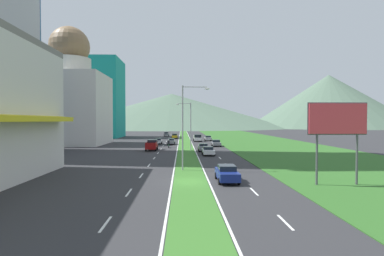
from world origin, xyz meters
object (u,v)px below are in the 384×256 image
(car_2, at_px, (227,173))
(car_6, at_px, (158,141))
(car_3, at_px, (171,141))
(car_4, at_px, (208,151))
(pickup_truck_0, at_px, (197,138))
(car_0, at_px, (166,134))
(car_1, at_px, (216,143))
(pickup_truck_1, at_px, (152,145))
(motorcycle_rider, at_px, (169,144))
(billboard_roadside, at_px, (338,123))
(street_lamp_near, at_px, (186,122))
(car_7, at_px, (175,136))
(car_5, at_px, (208,138))
(car_8, at_px, (203,147))
(street_lamp_mid, at_px, (189,123))

(car_2, relative_size, car_6, 1.06)
(car_3, bearing_deg, car_4, -163.68)
(car_4, relative_size, pickup_truck_0, 0.89)
(car_0, relative_size, car_3, 0.93)
(car_0, xyz_separation_m, car_6, (-0.18, -39.57, -0.07))
(car_1, height_order, pickup_truck_1, pickup_truck_1)
(car_3, relative_size, motorcycle_rider, 2.34)
(billboard_roadside, bearing_deg, car_1, 98.01)
(car_3, bearing_deg, car_1, -119.23)
(street_lamp_near, xyz_separation_m, pickup_truck_1, (-6.33, 25.77, -4.70))
(billboard_roadside, distance_m, pickup_truck_1, 40.27)
(car_7, bearing_deg, car_5, -140.88)
(car_0, distance_m, motorcycle_rider, 51.04)
(street_lamp_near, relative_size, car_2, 2.09)
(street_lamp_near, height_order, car_6, street_lamp_near)
(car_7, bearing_deg, car_0, 12.78)
(car_3, height_order, car_8, car_3)
(car_1, relative_size, car_5, 1.11)
(car_8, bearing_deg, car_0, -170.55)
(car_1, distance_m, car_4, 18.67)
(car_0, bearing_deg, pickup_truck_0, -161.62)
(street_lamp_near, bearing_deg, car_0, 94.32)
(street_lamp_near, xyz_separation_m, car_2, (3.87, -6.87, -4.89))
(car_1, height_order, car_4, car_1)
(car_3, bearing_deg, car_2, -171.69)
(car_6, relative_size, pickup_truck_1, 0.82)
(car_6, bearing_deg, car_1, -119.17)
(street_lamp_near, bearing_deg, car_1, 78.19)
(car_7, height_order, motorcycle_rider, motorcycle_rider)
(street_lamp_mid, distance_m, car_6, 19.08)
(pickup_truck_0, bearing_deg, motorcycle_rider, -19.17)
(car_0, xyz_separation_m, car_4, (10.19, -65.58, -0.07))
(street_lamp_mid, xyz_separation_m, car_8, (2.63, -2.39, -4.61))
(car_2, relative_size, car_7, 1.06)
(car_2, height_order, motorcycle_rider, motorcycle_rider)
(street_lamp_near, distance_m, pickup_truck_1, 26.95)
(pickup_truck_1, relative_size, motorcycle_rider, 2.70)
(car_0, distance_m, pickup_truck_1, 56.37)
(pickup_truck_0, height_order, motorcycle_rider, pickup_truck_0)
(car_2, bearing_deg, car_4, 179.70)
(car_4, relative_size, car_6, 1.08)
(car_0, bearing_deg, motorcycle_rider, -176.69)
(street_lamp_mid, xyz_separation_m, motorcycle_rider, (-4.23, 5.60, -4.63))
(street_lamp_mid, distance_m, car_7, 41.99)
(car_3, relative_size, car_6, 1.05)
(car_2, bearing_deg, street_lamp_mid, -174.92)
(street_lamp_mid, height_order, car_2, street_lamp_mid)
(motorcycle_rider, bearing_deg, street_lamp_near, -174.05)
(motorcycle_rider, bearing_deg, billboard_roadside, -157.38)
(car_1, distance_m, pickup_truck_1, 16.43)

